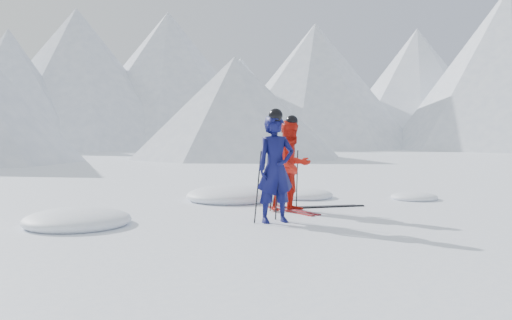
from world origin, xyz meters
TOP-DOWN VIEW (x-y plane):
  - ground at (0.00, 0.00)m, footprint 160.00×160.00m
  - mountain_range at (5.71, 35.31)m, footprint 106.15×62.94m
  - skier_blue at (-2.45, -0.55)m, footprint 0.83×0.67m
  - skier_red at (-1.23, 0.34)m, footprint 1.01×0.84m
  - pole_blue_left at (-2.75, -0.40)m, footprint 0.13×0.09m
  - pole_blue_right at (-2.20, -0.30)m, footprint 0.13×0.08m
  - pole_red_left at (-1.53, 0.59)m, footprint 0.13×0.10m
  - pole_red_right at (-0.93, 0.49)m, footprint 0.13×0.09m
  - ski_worn_left at (-1.35, 0.34)m, footprint 0.25×1.70m
  - ski_worn_right at (-1.11, 0.34)m, footprint 0.36×1.69m
  - ski_loose_a at (-0.35, 0.35)m, footprint 1.56×0.84m
  - ski_loose_b at (-0.25, 0.20)m, footprint 1.58×0.79m
  - snow_lumps at (-1.98, 1.96)m, footprint 9.41×4.41m

SIDE VIEW (x-z plane):
  - ground at x=0.00m, z-range 0.00..0.00m
  - snow_lumps at x=-1.98m, z-range -0.25..0.25m
  - ski_worn_left at x=-1.35m, z-range 0.00..0.03m
  - ski_worn_right at x=-1.11m, z-range 0.00..0.03m
  - ski_loose_a at x=-0.35m, z-range 0.00..0.03m
  - ski_loose_b at x=-0.25m, z-range 0.00..0.03m
  - pole_red_right at x=-0.93m, z-range 0.00..1.27m
  - pole_red_left at x=-1.53m, z-range 0.00..1.27m
  - pole_blue_left at x=-2.75m, z-range 0.00..1.33m
  - pole_blue_right at x=-2.20m, z-range 0.00..1.33m
  - skier_red at x=-1.23m, z-range 0.00..1.91m
  - skier_blue at x=-2.45m, z-range 0.00..1.99m
  - mountain_range at x=5.71m, z-range -1.04..14.49m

